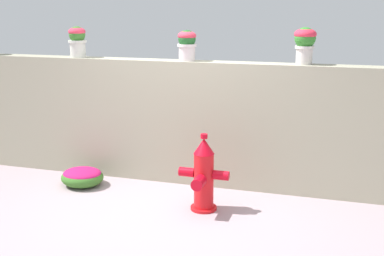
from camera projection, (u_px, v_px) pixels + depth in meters
The scene contains 7 objects.
ground_plane at pixel (159, 212), 5.49m from camera, with size 24.00×24.00×0.00m, color #A59098.
stone_wall at pixel (186, 122), 6.27m from camera, with size 6.55×0.29×1.57m, color #A5A188.
potted_plant_1 at pixel (77, 39), 6.43m from camera, with size 0.24×0.24×0.40m.
potted_plant_2 at pixel (187, 43), 6.01m from camera, with size 0.24×0.24×0.38m.
potted_plant_3 at pixel (305, 41), 5.65m from camera, with size 0.26×0.26×0.42m.
fire_hydrant at pixel (203, 176), 5.45m from camera, with size 0.57×0.45×0.88m.
flower_bush_left at pixel (82, 176), 6.26m from camera, with size 0.55×0.49×0.24m.
Camera 1 is at (1.80, -4.78, 2.24)m, focal length 46.08 mm.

